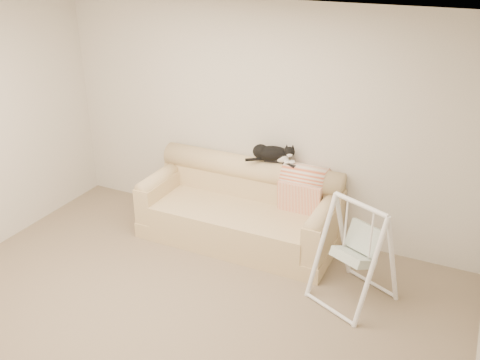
{
  "coord_description": "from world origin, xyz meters",
  "views": [
    {
      "loc": [
        2.2,
        -3.21,
        3.2
      ],
      "look_at": [
        0.06,
        1.27,
        0.9
      ],
      "focal_mm": 40.0,
      "sensor_mm": 36.0,
      "label": 1
    }
  ],
  "objects_px": {
    "tuxedo_cat": "(272,153)",
    "baby_swing": "(356,252)",
    "sofa": "(241,210)",
    "remote_a": "(272,161)",
    "remote_b": "(289,165)"
  },
  "relations": [
    {
      "from": "remote_a",
      "to": "tuxedo_cat",
      "type": "bearing_deg",
      "value": -68.2
    },
    {
      "from": "remote_a",
      "to": "tuxedo_cat",
      "type": "relative_size",
      "value": 0.35
    },
    {
      "from": "sofa",
      "to": "remote_a",
      "type": "height_order",
      "value": "remote_a"
    },
    {
      "from": "remote_a",
      "to": "tuxedo_cat",
      "type": "distance_m",
      "value": 0.09
    },
    {
      "from": "tuxedo_cat",
      "to": "baby_swing",
      "type": "xyz_separation_m",
      "value": [
        1.19,
        -0.8,
        -0.49
      ]
    },
    {
      "from": "tuxedo_cat",
      "to": "baby_swing",
      "type": "height_order",
      "value": "tuxedo_cat"
    },
    {
      "from": "sofa",
      "to": "remote_a",
      "type": "bearing_deg",
      "value": 42.15
    },
    {
      "from": "baby_swing",
      "to": "sofa",
      "type": "bearing_deg",
      "value": 158.93
    },
    {
      "from": "tuxedo_cat",
      "to": "sofa",
      "type": "bearing_deg",
      "value": -138.48
    },
    {
      "from": "remote_a",
      "to": "remote_b",
      "type": "distance_m",
      "value": 0.21
    },
    {
      "from": "remote_a",
      "to": "baby_swing",
      "type": "xyz_separation_m",
      "value": [
        1.19,
        -0.8,
        -0.39
      ]
    },
    {
      "from": "sofa",
      "to": "baby_swing",
      "type": "height_order",
      "value": "baby_swing"
    },
    {
      "from": "remote_a",
      "to": "tuxedo_cat",
      "type": "xyz_separation_m",
      "value": [
        0.0,
        -0.0,
        0.09
      ]
    },
    {
      "from": "remote_a",
      "to": "baby_swing",
      "type": "relative_size",
      "value": 0.18
    },
    {
      "from": "remote_b",
      "to": "remote_a",
      "type": "bearing_deg",
      "value": 174.73
    }
  ]
}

